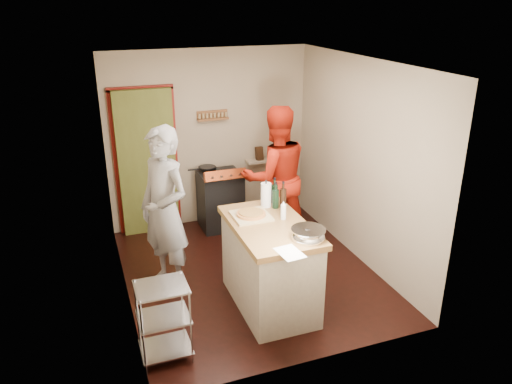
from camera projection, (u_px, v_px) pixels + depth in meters
floor at (249, 272)px, 6.32m from camera, size 3.50×3.50×0.00m
back_wall at (167, 153)px, 7.25m from camera, size 3.00×0.44×2.60m
left_wall at (117, 192)px, 5.36m from camera, size 0.04×3.50×2.60m
right_wall at (360, 162)px, 6.32m from camera, size 0.04×3.50×2.60m
ceiling at (248, 61)px, 5.36m from camera, size 3.00×3.50×0.02m
stove at (220, 199)px, 7.41m from camera, size 0.60×0.63×1.00m
wire_shelving at (164, 318)px, 4.70m from camera, size 0.48×0.40×0.80m
island at (270, 263)px, 5.49m from camera, size 0.80×1.48×1.31m
person_stripe at (165, 211)px, 5.68m from camera, size 0.76×0.86×1.97m
person_red at (275, 177)px, 6.75m from camera, size 0.98×0.78×1.96m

